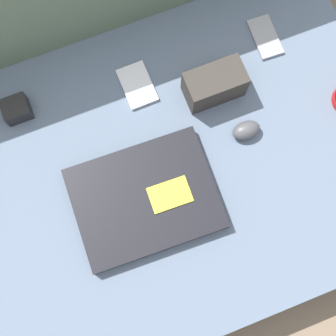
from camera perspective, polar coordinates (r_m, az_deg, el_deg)
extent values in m
plane|color=#7A6651|center=(1.21, 0.00, -1.75)|extent=(8.00, 8.00, 0.00)
cube|color=slate|center=(1.13, 0.00, -1.04)|extent=(1.06, 0.75, 0.15)
cube|color=black|center=(1.04, -2.83, -3.77)|extent=(0.32, 0.25, 0.03)
cube|color=yellow|center=(1.02, 0.23, -3.26)|extent=(0.09, 0.06, 0.00)
ellipsoid|color=#4C4C51|center=(1.08, 9.50, 4.57)|extent=(0.07, 0.04, 0.04)
cube|color=silver|center=(1.12, -3.78, 10.04)|extent=(0.07, 0.11, 0.01)
cube|color=#99999E|center=(1.20, 11.75, 15.36)|extent=(0.06, 0.11, 0.01)
cube|color=#38332D|center=(1.08, 5.68, 10.09)|extent=(0.14, 0.07, 0.08)
cube|color=black|center=(1.13, -17.98, 6.83)|extent=(0.06, 0.05, 0.04)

